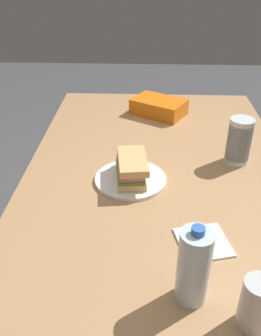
{
  "coord_description": "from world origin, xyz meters",
  "views": [
    {
      "loc": [
        1.01,
        -0.06,
        1.43
      ],
      "look_at": [
        -0.01,
        -0.1,
        0.8
      ],
      "focal_mm": 39.35,
      "sensor_mm": 36.0,
      "label": 1
    }
  ],
  "objects_px": {
    "sandwich": "(131,168)",
    "water_bottle_tall": "(194,267)",
    "soda_can_silver": "(256,304)",
    "plastic_cup_stack": "(239,141)",
    "paper_plate": "(130,179)",
    "dining_table": "(159,205)",
    "chip_bag": "(159,107)"
  },
  "relations": [
    {
      "from": "sandwich",
      "to": "plastic_cup_stack",
      "type": "bearing_deg",
      "value": 111.2
    },
    {
      "from": "chip_bag",
      "to": "soda_can_silver",
      "type": "distance_m",
      "value": 1.1
    },
    {
      "from": "water_bottle_tall",
      "to": "soda_can_silver",
      "type": "relative_size",
      "value": 1.66
    },
    {
      "from": "soda_can_silver",
      "to": "paper_plate",
      "type": "bearing_deg",
      "value": -152.52
    },
    {
      "from": "chip_bag",
      "to": "soda_can_silver",
      "type": "bearing_deg",
      "value": 128.33
    },
    {
      "from": "paper_plate",
      "to": "chip_bag",
      "type": "relative_size",
      "value": 1.03
    },
    {
      "from": "chip_bag",
      "to": "water_bottle_tall",
      "type": "bearing_deg",
      "value": 122.2
    },
    {
      "from": "soda_can_silver",
      "to": "plastic_cup_stack",
      "type": "bearing_deg",
      "value": 171.33
    },
    {
      "from": "dining_table",
      "to": "water_bottle_tall",
      "type": "xyz_separation_m",
      "value": [
        0.45,
        0.05,
        0.18
      ]
    },
    {
      "from": "chip_bag",
      "to": "sandwich",
      "type": "bearing_deg",
      "value": 109.13
    },
    {
      "from": "dining_table",
      "to": "plastic_cup_stack",
      "type": "height_order",
      "value": "plastic_cup_stack"
    },
    {
      "from": "plastic_cup_stack",
      "to": "dining_table",
      "type": "bearing_deg",
      "value": -61.46
    },
    {
      "from": "sandwich",
      "to": "plastic_cup_stack",
      "type": "relative_size",
      "value": 1.14
    },
    {
      "from": "paper_plate",
      "to": "water_bottle_tall",
      "type": "height_order",
      "value": "water_bottle_tall"
    },
    {
      "from": "chip_bag",
      "to": "soda_can_silver",
      "type": "xyz_separation_m",
      "value": [
        1.09,
        0.17,
        0.03
      ]
    },
    {
      "from": "dining_table",
      "to": "sandwich",
      "type": "distance_m",
      "value": 0.17
    },
    {
      "from": "sandwich",
      "to": "dining_table",
      "type": "bearing_deg",
      "value": 86.37
    },
    {
      "from": "water_bottle_tall",
      "to": "plastic_cup_stack",
      "type": "distance_m",
      "value": 0.64
    },
    {
      "from": "sandwich",
      "to": "soda_can_silver",
      "type": "bearing_deg",
      "value": 27.44
    },
    {
      "from": "paper_plate",
      "to": "soda_can_silver",
      "type": "height_order",
      "value": "soda_can_silver"
    },
    {
      "from": "sandwich",
      "to": "water_bottle_tall",
      "type": "height_order",
      "value": "water_bottle_tall"
    },
    {
      "from": "sandwich",
      "to": "chip_bag",
      "type": "xyz_separation_m",
      "value": [
        -0.56,
        0.1,
        -0.02
      ]
    },
    {
      "from": "plastic_cup_stack",
      "to": "soda_can_silver",
      "type": "relative_size",
      "value": 1.37
    },
    {
      "from": "chip_bag",
      "to": "paper_plate",
      "type": "bearing_deg",
      "value": 108.84
    },
    {
      "from": "sandwich",
      "to": "water_bottle_tall",
      "type": "distance_m",
      "value": 0.48
    },
    {
      "from": "sandwich",
      "to": "soda_can_silver",
      "type": "height_order",
      "value": "soda_can_silver"
    },
    {
      "from": "dining_table",
      "to": "chip_bag",
      "type": "bearing_deg",
      "value": 179.21
    },
    {
      "from": "plastic_cup_stack",
      "to": "paper_plate",
      "type": "bearing_deg",
      "value": -69.39
    },
    {
      "from": "paper_plate",
      "to": "soda_can_silver",
      "type": "xyz_separation_m",
      "value": [
        0.53,
        0.27,
        0.05
      ]
    },
    {
      "from": "plastic_cup_stack",
      "to": "soda_can_silver",
      "type": "bearing_deg",
      "value": -8.67
    },
    {
      "from": "sandwich",
      "to": "soda_can_silver",
      "type": "relative_size",
      "value": 1.56
    },
    {
      "from": "dining_table",
      "to": "soda_can_silver",
      "type": "xyz_separation_m",
      "value": [
        0.52,
        0.18,
        0.15
      ]
    }
  ]
}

